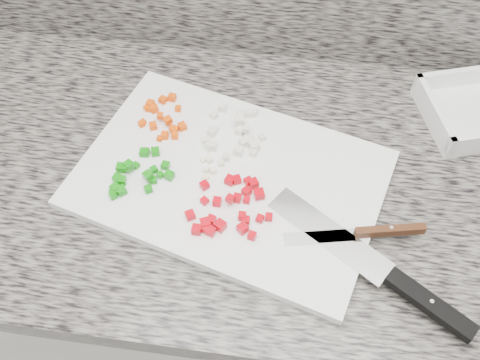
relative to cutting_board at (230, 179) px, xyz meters
name	(u,v)px	position (x,y,z in m)	size (l,w,h in m)	color
cabinet	(264,285)	(0.07, 0.03, -0.48)	(3.92, 0.62, 0.86)	beige
countertop	(274,178)	(0.07, 0.03, -0.03)	(3.96, 0.64, 0.04)	slate
cutting_board	(230,179)	(0.00, 0.00, 0.00)	(0.49, 0.33, 0.02)	white
carrot_pile	(163,117)	(-0.14, 0.11, 0.02)	(0.09, 0.11, 0.02)	#E44804
onion_pile	(235,134)	(0.00, 0.08, 0.02)	(0.11, 0.12, 0.02)	silver
green_pepper_pile	(137,174)	(-0.15, -0.02, 0.02)	(0.10, 0.11, 0.02)	#0F7E0B
red_pepper_pile	(229,208)	(0.01, -0.07, 0.02)	(0.14, 0.12, 0.02)	#C6020F
garlic_pile	(210,169)	(-0.03, 0.01, 0.01)	(0.04, 0.06, 0.01)	#F7ECBF
chef_knife	(393,279)	(0.26, -0.15, 0.01)	(0.31, 0.22, 0.02)	silver
paring_knife	(372,232)	(0.23, -0.08, 0.01)	(0.22, 0.06, 0.02)	silver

